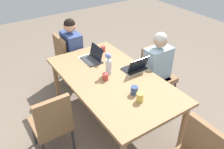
{
  "coord_description": "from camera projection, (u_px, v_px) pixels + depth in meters",
  "views": [
    {
      "loc": [
        2.13,
        -1.42,
        2.47
      ],
      "look_at": [
        0.0,
        0.0,
        0.81
      ],
      "focal_mm": 37.54,
      "sensor_mm": 36.0,
      "label": 1
    }
  ],
  "objects": [
    {
      "name": "ground_plane",
      "position": [
        112.0,
        120.0,
        3.5
      ],
      "size": [
        10.0,
        10.0,
        0.0
      ],
      "primitive_type": "plane",
      "color": "#756656"
    },
    {
      "name": "dining_table",
      "position": [
        112.0,
        82.0,
        3.13
      ],
      "size": [
        1.96,
        1.08,
        0.76
      ],
      "color": "#9E754C",
      "rests_on": "ground_plane"
    },
    {
      "name": "chair_head_left_left_near",
      "position": [
        68.0,
        57.0,
        4.09
      ],
      "size": [
        0.44,
        0.44,
        0.9
      ],
      "color": "olive",
      "rests_on": "ground_plane"
    },
    {
      "name": "person_head_left_left_near",
      "position": [
        73.0,
        56.0,
        4.07
      ],
      "size": [
        0.4,
        0.36,
        1.19
      ],
      "color": "#2D2D33",
      "rests_on": "ground_plane"
    },
    {
      "name": "chair_far_left_mid",
      "position": [
        156.0,
        71.0,
        3.7
      ],
      "size": [
        0.44,
        0.44,
        0.9
      ],
      "color": "olive",
      "rests_on": "ground_plane"
    },
    {
      "name": "person_far_left_mid",
      "position": [
        157.0,
        73.0,
        3.61
      ],
      "size": [
        0.36,
        0.4,
        1.19
      ],
      "color": "#2D2D33",
      "rests_on": "ground_plane"
    },
    {
      "name": "chair_near_right_near",
      "position": [
        52.0,
        122.0,
        2.76
      ],
      "size": [
        0.44,
        0.44,
        0.9
      ],
      "color": "olive",
      "rests_on": "ground_plane"
    },
    {
      "name": "flower_vase",
      "position": [
        108.0,
        63.0,
        3.09
      ],
      "size": [
        0.08,
        0.09,
        0.31
      ],
      "color": "silver",
      "rests_on": "dining_table"
    },
    {
      "name": "placemat_head_left_left_near",
      "position": [
        90.0,
        60.0,
        3.49
      ],
      "size": [
        0.37,
        0.27,
        0.0
      ],
      "primitive_type": "cube",
      "rotation": [
        0.0,
        0.0,
        0.02
      ],
      "color": "beige",
      "rests_on": "dining_table"
    },
    {
      "name": "placemat_far_left_mid",
      "position": [
        134.0,
        69.0,
        3.26
      ],
      "size": [
        0.29,
        0.38,
        0.0
      ],
      "primitive_type": "cube",
      "rotation": [
        0.0,
        0.0,
        -1.65
      ],
      "color": "beige",
      "rests_on": "dining_table"
    },
    {
      "name": "laptop_far_left_mid",
      "position": [
        135.0,
        67.0,
        3.22
      ],
      "size": [
        0.22,
        0.32,
        0.21
      ],
      "color": "black",
      "rests_on": "dining_table"
    },
    {
      "name": "laptop_head_left_left_near",
      "position": [
        93.0,
        58.0,
        3.45
      ],
      "size": [
        0.32,
        0.22,
        0.21
      ],
      "color": "#38383D",
      "rests_on": "dining_table"
    },
    {
      "name": "coffee_mug_near_left",
      "position": [
        105.0,
        77.0,
        3.02
      ],
      "size": [
        0.08,
        0.08,
        0.09
      ],
      "primitive_type": "cylinder",
      "color": "#AD3D38",
      "rests_on": "dining_table"
    },
    {
      "name": "coffee_mug_near_right",
      "position": [
        134.0,
        90.0,
        2.77
      ],
      "size": [
        0.09,
        0.09,
        0.1
      ],
      "primitive_type": "cylinder",
      "color": "#33477A",
      "rests_on": "dining_table"
    },
    {
      "name": "coffee_mug_centre_left",
      "position": [
        140.0,
        97.0,
        2.65
      ],
      "size": [
        0.08,
        0.08,
        0.11
      ],
      "primitive_type": "cylinder",
      "color": "#DBC64C",
      "rests_on": "dining_table"
    },
    {
      "name": "coffee_mug_centre_right",
      "position": [
        103.0,
        49.0,
        3.7
      ],
      "size": [
        0.07,
        0.07,
        0.09
      ],
      "primitive_type": "cylinder",
      "color": "#AD3D38",
      "rests_on": "dining_table"
    }
  ]
}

